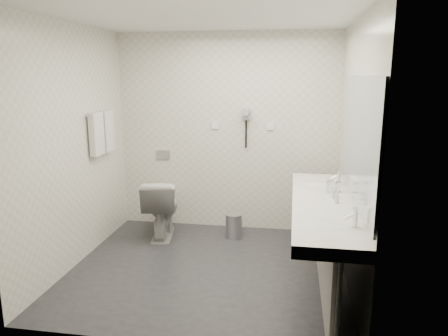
# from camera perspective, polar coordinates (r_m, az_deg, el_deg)

# --- Properties ---
(floor) EXTENTS (2.80, 2.80, 0.00)m
(floor) POSITION_cam_1_polar(r_m,az_deg,el_deg) (4.58, -2.21, -13.27)
(floor) COLOR #252529
(floor) RESTS_ON ground
(ceiling) EXTENTS (2.80, 2.80, 0.00)m
(ceiling) POSITION_cam_1_polar(r_m,az_deg,el_deg) (4.16, -2.52, 19.50)
(ceiling) COLOR silver
(ceiling) RESTS_ON wall_back
(wall_back) EXTENTS (2.80, 0.00, 2.80)m
(wall_back) POSITION_cam_1_polar(r_m,az_deg,el_deg) (5.46, 0.40, 4.67)
(wall_back) COLOR silver
(wall_back) RESTS_ON floor
(wall_front) EXTENTS (2.80, 0.00, 2.80)m
(wall_front) POSITION_cam_1_polar(r_m,az_deg,el_deg) (2.96, -7.42, -2.07)
(wall_front) COLOR silver
(wall_front) RESTS_ON floor
(wall_left) EXTENTS (0.00, 2.60, 2.60)m
(wall_left) POSITION_cam_1_polar(r_m,az_deg,el_deg) (4.68, -19.41, 2.66)
(wall_left) COLOR silver
(wall_left) RESTS_ON floor
(wall_right) EXTENTS (0.00, 2.60, 2.60)m
(wall_right) POSITION_cam_1_polar(r_m,az_deg,el_deg) (4.15, 16.95, 1.66)
(wall_right) COLOR silver
(wall_right) RESTS_ON floor
(vanity_counter) EXTENTS (0.55, 2.20, 0.10)m
(vanity_counter) POSITION_cam_1_polar(r_m,az_deg,el_deg) (4.03, 13.02, -5.01)
(vanity_counter) COLOR white
(vanity_counter) RESTS_ON floor
(vanity_panel) EXTENTS (0.03, 2.15, 0.75)m
(vanity_panel) POSITION_cam_1_polar(r_m,az_deg,el_deg) (4.18, 13.08, -10.59)
(vanity_panel) COLOR gray
(vanity_panel) RESTS_ON floor
(vanity_post_near) EXTENTS (0.06, 0.06, 0.75)m
(vanity_post_near) POSITION_cam_1_polar(r_m,az_deg,el_deg) (3.25, 14.80, -17.71)
(vanity_post_near) COLOR silver
(vanity_post_near) RESTS_ON floor
(vanity_post_far) EXTENTS (0.06, 0.06, 0.75)m
(vanity_post_far) POSITION_cam_1_polar(r_m,az_deg,el_deg) (5.16, 12.71, -6.11)
(vanity_post_far) COLOR silver
(vanity_post_far) RESTS_ON floor
(mirror) EXTENTS (0.02, 2.20, 1.05)m
(mirror) POSITION_cam_1_polar(r_m,az_deg,el_deg) (3.92, 17.28, 4.00)
(mirror) COLOR #B2BCC6
(mirror) RESTS_ON wall_right
(basin_near) EXTENTS (0.40, 0.31, 0.05)m
(basin_near) POSITION_cam_1_polar(r_m,az_deg,el_deg) (3.41, 13.71, -7.69)
(basin_near) COLOR white
(basin_near) RESTS_ON vanity_counter
(basin_far) EXTENTS (0.40, 0.31, 0.05)m
(basin_far) POSITION_cam_1_polar(r_m,az_deg,el_deg) (4.65, 12.56, -2.22)
(basin_far) COLOR white
(basin_far) RESTS_ON vanity_counter
(faucet_near) EXTENTS (0.04, 0.04, 0.15)m
(faucet_near) POSITION_cam_1_polar(r_m,az_deg,el_deg) (3.40, 17.08, -6.33)
(faucet_near) COLOR silver
(faucet_near) RESTS_ON vanity_counter
(faucet_far) EXTENTS (0.04, 0.04, 0.15)m
(faucet_far) POSITION_cam_1_polar(r_m,az_deg,el_deg) (4.64, 15.02, -1.22)
(faucet_far) COLOR silver
(faucet_far) RESTS_ON vanity_counter
(soap_bottle_a) EXTENTS (0.07, 0.07, 0.12)m
(soap_bottle_a) POSITION_cam_1_polar(r_m,az_deg,el_deg) (4.12, 14.60, -3.12)
(soap_bottle_a) COLOR beige
(soap_bottle_a) RESTS_ON vanity_counter
(soap_bottle_c) EXTENTS (0.05, 0.05, 0.11)m
(soap_bottle_c) POSITION_cam_1_polar(r_m,az_deg,el_deg) (3.98, 14.83, -3.79)
(soap_bottle_c) COLOR beige
(soap_bottle_c) RESTS_ON vanity_counter
(glass_left) EXTENTS (0.08, 0.08, 0.12)m
(glass_left) POSITION_cam_1_polar(r_m,az_deg,el_deg) (4.31, 13.95, -2.42)
(glass_left) COLOR silver
(glass_left) RESTS_ON vanity_counter
(glass_right) EXTENTS (0.07, 0.07, 0.10)m
(glass_right) POSITION_cam_1_polar(r_m,az_deg,el_deg) (4.35, 14.98, -2.46)
(glass_right) COLOR silver
(glass_right) RESTS_ON vanity_counter
(toilet) EXTENTS (0.52, 0.78, 0.74)m
(toilet) POSITION_cam_1_polar(r_m,az_deg,el_deg) (5.37, -8.34, -5.26)
(toilet) COLOR white
(toilet) RESTS_ON floor
(flush_plate) EXTENTS (0.18, 0.02, 0.12)m
(flush_plate) POSITION_cam_1_polar(r_m,az_deg,el_deg) (5.69, -8.13, 1.79)
(flush_plate) COLOR #B2B5BA
(flush_plate) RESTS_ON wall_back
(pedal_bin) EXTENTS (0.27, 0.27, 0.29)m
(pedal_bin) POSITION_cam_1_polar(r_m,az_deg,el_deg) (5.33, 1.32, -7.78)
(pedal_bin) COLOR #B2B5BA
(pedal_bin) RESTS_ON floor
(bin_lid) EXTENTS (0.21, 0.21, 0.02)m
(bin_lid) POSITION_cam_1_polar(r_m,az_deg,el_deg) (5.28, 1.33, -6.23)
(bin_lid) COLOR #B2B5BA
(bin_lid) RESTS_ON pedal_bin
(towel_rail) EXTENTS (0.02, 0.62, 0.02)m
(towel_rail) POSITION_cam_1_polar(r_m,az_deg,el_deg) (5.11, -16.21, 7.03)
(towel_rail) COLOR silver
(towel_rail) RESTS_ON wall_left
(towel_near) EXTENTS (0.07, 0.24, 0.48)m
(towel_near) POSITION_cam_1_polar(r_m,az_deg,el_deg) (5.00, -16.64, 4.36)
(towel_near) COLOR silver
(towel_near) RESTS_ON towel_rail
(towel_far) EXTENTS (0.07, 0.24, 0.48)m
(towel_far) POSITION_cam_1_polar(r_m,az_deg,el_deg) (5.25, -15.32, 4.80)
(towel_far) COLOR silver
(towel_far) RESTS_ON towel_rail
(dryer_cradle) EXTENTS (0.10, 0.04, 0.14)m
(dryer_cradle) POSITION_cam_1_polar(r_m,az_deg,el_deg) (5.37, 3.01, 7.21)
(dryer_cradle) COLOR #939499
(dryer_cradle) RESTS_ON wall_back
(dryer_barrel) EXTENTS (0.08, 0.14, 0.08)m
(dryer_barrel) POSITION_cam_1_polar(r_m,az_deg,el_deg) (5.30, 2.93, 7.46)
(dryer_barrel) COLOR #939499
(dryer_barrel) RESTS_ON dryer_cradle
(dryer_cord) EXTENTS (0.02, 0.02, 0.35)m
(dryer_cord) POSITION_cam_1_polar(r_m,az_deg,el_deg) (5.38, 2.96, 4.54)
(dryer_cord) COLOR black
(dryer_cord) RESTS_ON dryer_cradle
(switch_plate_a) EXTENTS (0.09, 0.02, 0.09)m
(switch_plate_a) POSITION_cam_1_polar(r_m,az_deg,el_deg) (5.46, -1.18, 5.73)
(switch_plate_a) COLOR white
(switch_plate_a) RESTS_ON wall_back
(switch_plate_b) EXTENTS (0.09, 0.02, 0.09)m
(switch_plate_b) POSITION_cam_1_polar(r_m,az_deg,el_deg) (5.38, 6.21, 5.55)
(switch_plate_b) COLOR white
(switch_plate_b) RESTS_ON wall_back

